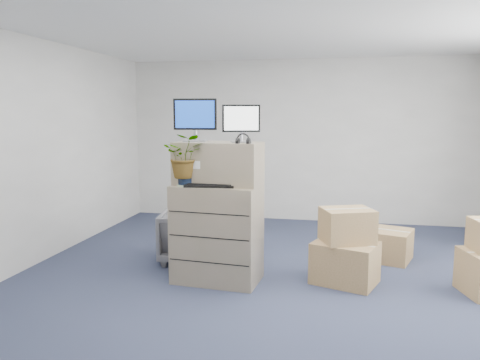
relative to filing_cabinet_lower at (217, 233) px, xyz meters
name	(u,v)px	position (x,y,z in m)	size (l,w,h in m)	color
ground	(270,293)	(0.63, -0.25, -0.55)	(7.00, 7.00, 0.00)	#242B42
wall_back	(299,141)	(0.63, 3.26, 0.85)	(6.00, 0.02, 2.80)	#B6B5AD
filing_cabinet_lower	(217,233)	(0.00, 0.00, 0.00)	(0.94, 0.57, 1.09)	gray
filing_cabinet_upper	(218,163)	(0.00, 0.05, 0.78)	(0.94, 0.47, 0.47)	gray
monitor_left	(195,118)	(-0.26, 0.05, 1.28)	(0.48, 0.21, 0.47)	#99999E
monitor_right	(241,121)	(0.26, 0.03, 1.24)	(0.40, 0.22, 0.40)	#99999E
headphones	(243,140)	(0.32, -0.16, 1.05)	(0.14, 0.14, 0.02)	black
keyboard	(210,185)	(-0.04, -0.13, 0.56)	(0.54, 0.22, 0.03)	black
mouse	(239,186)	(0.28, -0.15, 0.56)	(0.10, 0.06, 0.03)	silver
water_bottle	(226,173)	(0.10, 0.02, 0.68)	(0.08, 0.08, 0.26)	gray
phone_dock	(214,179)	(-0.05, 0.06, 0.60)	(0.07, 0.06, 0.15)	silver
external_drive	(248,182)	(0.34, 0.07, 0.58)	(0.21, 0.16, 0.06)	black
tissue_box	(246,174)	(0.30, 0.11, 0.66)	(0.28, 0.14, 0.10)	#44A2E7
potted_plant	(186,162)	(-0.32, -0.13, 0.81)	(0.46, 0.50, 0.46)	#A2BA96
office_chair	(189,233)	(-0.54, 0.63, -0.19)	(0.69, 0.65, 0.71)	#56565A
cardboard_boxes	(405,253)	(2.06, 0.42, -0.22)	(2.29, 1.67, 0.83)	olive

